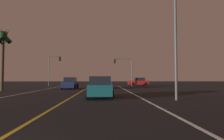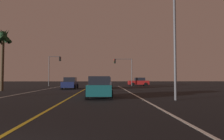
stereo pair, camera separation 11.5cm
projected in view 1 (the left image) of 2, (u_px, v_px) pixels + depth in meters
The scene contains 11 objects.
lane_edge_right at pixel (136, 95), 18.04m from camera, with size 0.16×42.17×0.01m, color silver.
lane_edge_left at pixel (12, 95), 17.55m from camera, with size 0.16×42.17×0.01m, color silver.
lane_center_divider at pixel (75, 95), 17.79m from camera, with size 0.16×42.17×0.01m, color gold.
car_lead_same_lane at pixel (100, 87), 15.60m from camera, with size 2.02×4.30×1.70m.
car_oncoming at pixel (70, 83), 28.53m from camera, with size 2.02×4.30×1.70m.
car_crossing_side at pixel (139, 82), 41.27m from camera, with size 4.30×2.02×1.70m.
car_ahead_far at pixel (105, 83), 29.50m from camera, with size 2.02×4.30×1.70m.
traffic_light_near_right at pixel (123, 66), 39.80m from camera, with size 3.75×0.36×5.53m.
traffic_light_near_left at pixel (54, 64), 39.21m from camera, with size 2.49×0.36×5.97m.
street_lamp_right_near at pixel (168, 31), 13.95m from camera, with size 2.43×0.44×7.74m.
palm_tree_left_mid at pixel (3, 41), 24.05m from camera, with size 1.91×2.15×7.92m.
Camera 1 is at (2.60, -2.92, 1.54)m, focal length 31.39 mm.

